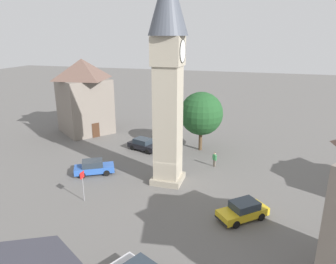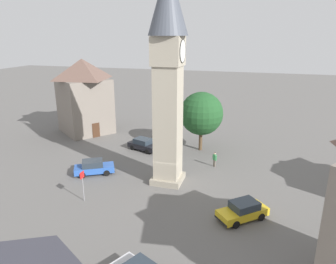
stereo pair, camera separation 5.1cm
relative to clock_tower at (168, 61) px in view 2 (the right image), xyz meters
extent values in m
plane|color=#605E5B|center=(0.00, 0.00, -11.86)|extent=(200.00, 200.00, 0.00)
cube|color=gray|center=(0.00, 0.00, -11.56)|extent=(2.94, 2.94, 0.60)
cube|color=#ADA38E|center=(0.00, 0.00, -5.82)|extent=(2.35, 2.35, 10.88)
cube|color=#ADA38E|center=(0.00, 0.00, 0.91)|extent=(2.64, 2.64, 2.59)
cylinder|color=white|center=(0.00, 1.35, 0.91)|extent=(1.98, 0.04, 1.98)
torus|color=black|center=(0.00, 1.36, 0.91)|extent=(2.04, 0.06, 2.04)
cube|color=black|center=(0.00, 1.39, 1.13)|extent=(0.05, 0.02, 0.55)
cube|color=black|center=(0.30, 1.39, 0.91)|extent=(0.75, 0.02, 0.04)
cylinder|color=white|center=(0.00, -1.35, 0.91)|extent=(1.98, 0.04, 1.98)
torus|color=black|center=(0.00, -1.36, 0.91)|extent=(2.04, 0.06, 2.04)
cube|color=#2D5BB7|center=(-0.55, 7.99, -11.27)|extent=(3.51, 4.40, 0.64)
cube|color=#28333D|center=(-0.62, 8.12, -10.65)|extent=(2.40, 2.60, 0.64)
cylinder|color=black|center=(0.76, 7.32, -11.54)|extent=(0.51, 0.66, 0.64)
cylinder|color=black|center=(-0.63, 6.52, -11.54)|extent=(0.51, 0.66, 0.64)
cylinder|color=black|center=(-0.47, 9.45, -11.54)|extent=(0.51, 0.66, 0.64)
cylinder|color=black|center=(-1.86, 8.66, -11.54)|extent=(0.51, 0.66, 0.64)
cube|color=black|center=(0.45, 6.23, -11.49)|extent=(1.51, 0.93, 0.16)
cube|color=gold|center=(-4.76, -7.63, -11.27)|extent=(4.00, 4.19, 0.64)
cube|color=#28333D|center=(-4.66, -7.74, -10.65)|extent=(2.56, 2.60, 0.64)
cylinder|color=black|center=(-6.18, -7.25, -11.54)|extent=(0.59, 0.62, 0.64)
cylinder|color=black|center=(-4.99, -6.18, -11.54)|extent=(0.59, 0.62, 0.64)
cylinder|color=black|center=(-4.54, -9.08, -11.54)|extent=(0.59, 0.62, 0.64)
cylinder|color=black|center=(-3.34, -8.01, -11.54)|extent=(0.59, 0.62, 0.64)
cube|color=black|center=(-6.11, -6.13, -11.49)|extent=(1.32, 1.20, 0.16)
cube|color=black|center=(7.58, 5.50, -11.27)|extent=(2.96, 4.43, 0.64)
cube|color=#28333D|center=(7.63, 5.64, -10.65)|extent=(2.17, 2.50, 0.64)
cylinder|color=black|center=(7.93, 4.07, -11.54)|extent=(0.42, 0.68, 0.64)
cylinder|color=black|center=(6.42, 4.60, -11.54)|extent=(0.42, 0.68, 0.64)
cylinder|color=black|center=(8.75, 6.40, -11.54)|extent=(0.42, 0.68, 0.64)
cylinder|color=black|center=(7.23, 6.92, -11.54)|extent=(0.42, 0.68, 0.64)
cube|color=black|center=(6.92, 3.59, -11.49)|extent=(1.61, 0.66, 0.16)
cylinder|color=#706656|center=(4.97, -4.01, -11.45)|extent=(0.13, 0.13, 0.82)
cylinder|color=#706656|center=(5.05, -3.85, -11.45)|extent=(0.13, 0.13, 0.82)
cube|color=#3F9959|center=(5.01, -3.93, -10.74)|extent=(0.36, 0.42, 0.60)
cylinder|color=#3F9959|center=(4.90, -4.13, -10.79)|extent=(0.09, 0.09, 0.60)
cylinder|color=#3F9959|center=(5.12, -3.72, -10.79)|extent=(0.09, 0.09, 0.60)
sphere|color=beige|center=(5.01, -3.93, -10.29)|extent=(0.22, 0.22, 0.22)
sphere|color=black|center=(5.02, -3.93, -10.27)|extent=(0.20, 0.20, 0.20)
cylinder|color=brown|center=(9.83, -1.39, -10.41)|extent=(0.44, 0.44, 2.90)
sphere|color=#1E4C23|center=(9.83, -1.39, -7.07)|extent=(5.39, 5.39, 5.39)
cube|color=slate|center=(12.68, 16.74, -7.85)|extent=(9.27, 9.36, 8.01)
pyramid|color=brown|center=(12.68, 16.74, -2.41)|extent=(9.73, 9.83, 2.88)
cube|color=#422819|center=(10.59, 13.97, -10.81)|extent=(0.92, 0.73, 2.10)
cylinder|color=gray|center=(-5.84, 6.06, -10.76)|extent=(0.07, 0.07, 2.20)
cube|color=red|center=(-5.84, 6.06, -9.36)|extent=(0.60, 0.04, 0.60)
camera|label=1|loc=(-27.31, -8.13, 2.30)|focal=33.26mm
camera|label=2|loc=(-27.29, -8.18, 2.30)|focal=33.26mm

